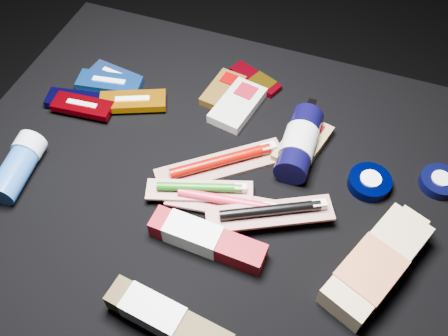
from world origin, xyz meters
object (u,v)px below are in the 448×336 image
(lotion_bottle, at_px, (299,143))
(deodorant_stick, at_px, (18,166))
(bodywash_bottle, at_px, (375,266))
(toothpaste_carton_red, at_px, (202,238))

(lotion_bottle, distance_m, deodorant_stick, 0.52)
(bodywash_bottle, relative_size, toothpaste_carton_red, 1.15)
(bodywash_bottle, distance_m, deodorant_stick, 0.64)
(bodywash_bottle, height_order, deodorant_stick, deodorant_stick)
(lotion_bottle, bearing_deg, bodywash_bottle, -49.85)
(lotion_bottle, height_order, toothpaste_carton_red, lotion_bottle)
(lotion_bottle, relative_size, deodorant_stick, 1.43)
(bodywash_bottle, distance_m, toothpaste_carton_red, 0.28)
(lotion_bottle, distance_m, bodywash_bottle, 0.27)
(lotion_bottle, xyz_separation_m, bodywash_bottle, (0.18, -0.20, -0.01))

